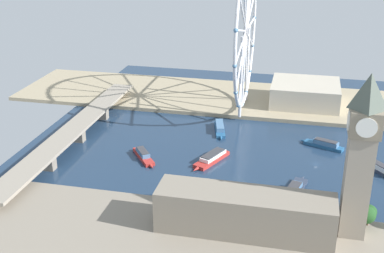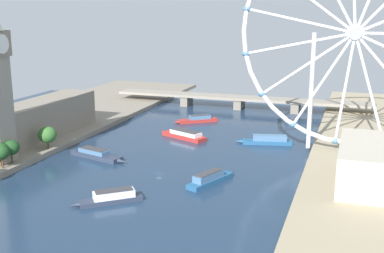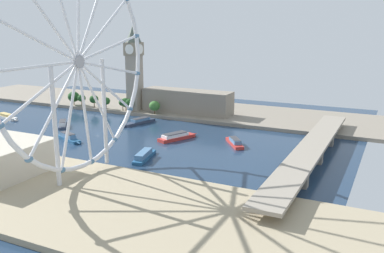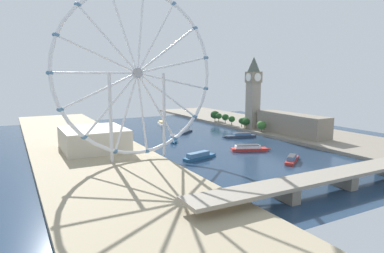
% 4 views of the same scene
% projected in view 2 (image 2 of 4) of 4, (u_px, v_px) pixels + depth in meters
% --- Properties ---
extents(ground_plane, '(394.35, 394.35, 0.00)m').
position_uv_depth(ground_plane, '(159.00, 173.00, 237.52)').
color(ground_plane, '#1E334C').
extents(parliament_block, '(22.00, 86.84, 21.46)m').
position_uv_depth(parliament_block, '(43.00, 118.00, 294.98)').
color(parliament_block, gray).
rests_on(parliament_block, riverbank_left).
extents(ferris_wheel, '(120.20, 3.20, 122.55)m').
position_uv_depth(ferris_wheel, '(355.00, 34.00, 249.44)').
color(ferris_wheel, silver).
rests_on(ferris_wheel, riverbank_right).
extents(river_bridge, '(206.35, 17.32, 9.70)m').
position_uv_depth(river_bridge, '(239.00, 99.00, 390.31)').
color(river_bridge, gray).
rests_on(river_bridge, ground_plane).
extents(tour_boat_0, '(15.90, 31.03, 5.65)m').
position_uv_depth(tour_boat_0, '(210.00, 178.00, 223.75)').
color(tour_boat_0, '#235684').
rests_on(tour_boat_0, ground_plane).
extents(tour_boat_2, '(34.92, 19.81, 5.41)m').
position_uv_depth(tour_boat_2, '(184.00, 135.00, 301.50)').
color(tour_boat_2, '#B22D28').
rests_on(tour_boat_2, ground_plane).
extents(tour_boat_3, '(28.49, 22.52, 5.22)m').
position_uv_depth(tour_boat_3, '(198.00, 119.00, 344.31)').
color(tour_boat_3, '#B22D28').
rests_on(tour_boat_3, ground_plane).
extents(tour_boat_4, '(25.83, 22.33, 5.44)m').
position_uv_depth(tour_boat_4, '(111.00, 197.00, 201.30)').
color(tour_boat_4, '#2D384C').
rests_on(tour_boat_4, ground_plane).
extents(tour_boat_5, '(34.08, 12.97, 5.36)m').
position_uv_depth(tour_boat_5, '(267.00, 140.00, 288.74)').
color(tour_boat_5, '#235684').
rests_on(tour_boat_5, ground_plane).
extents(tour_boat_6, '(37.36, 15.50, 5.00)m').
position_uv_depth(tour_boat_6, '(97.00, 154.00, 261.64)').
color(tour_boat_6, '#2D384C').
rests_on(tour_boat_6, ground_plane).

